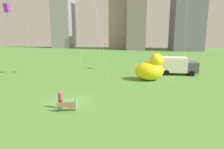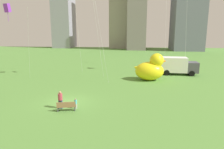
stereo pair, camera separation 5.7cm
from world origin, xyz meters
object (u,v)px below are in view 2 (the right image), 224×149
giant_inflatable_duck (151,69)px  kite_purple (7,8)px  park_bench (66,106)px  person_child (76,103)px  person_adult (60,99)px  box_truck (177,66)px

giant_inflatable_duck → kite_purple: bearing=-169.9°
park_bench → giant_inflatable_duck: 15.59m
person_child → kite_purple: (-11.08, 8.85, 9.43)m
kite_purple → park_bench: bearing=-42.6°
person_adult → person_child: 1.48m
park_bench → person_adult: bearing=140.1°
box_truck → kite_purple: size_ratio=0.60×
person_adult → kite_purple: (-9.66, 8.96, 9.04)m
person_adult → person_child: (1.42, 0.11, -0.39)m
person_child → kite_purple: 17.03m
person_adult → giant_inflatable_duck: 15.48m
park_bench → person_child: person_child is taller
park_bench → giant_inflatable_duck: size_ratio=0.36×
person_child → kite_purple: bearing=141.4°
park_bench → person_child: bearing=46.5°
person_adult → kite_purple: bearing=137.2°
person_adult → giant_inflatable_duck: bearing=52.9°
person_child → giant_inflatable_duck: giant_inflatable_duck is taller
box_truck → kite_purple: kite_purple is taller
person_adult → giant_inflatable_duck: (9.33, 12.33, 0.76)m
park_bench → person_adult: person_adult is taller
person_adult → kite_purple: size_ratio=0.16×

